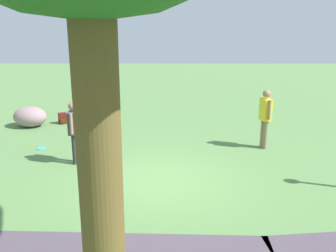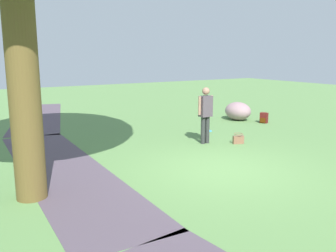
{
  "view_description": "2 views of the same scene",
  "coord_description": "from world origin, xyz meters",
  "px_view_note": "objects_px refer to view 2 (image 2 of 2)",
  "views": [
    {
      "loc": [
        -0.32,
        8.46,
        3.82
      ],
      "look_at": [
        -0.25,
        -0.97,
        1.13
      ],
      "focal_mm": 41.22,
      "sensor_mm": 36.0,
      "label": 1
    },
    {
      "loc": [
        -6.24,
        5.26,
        2.63
      ],
      "look_at": [
        1.53,
        0.46,
        0.83
      ],
      "focal_mm": 38.98,
      "sensor_mm": 36.0,
      "label": 2
    }
  ],
  "objects_px": {
    "backpack_by_boulder": "(264,118)",
    "frisbee_on_grass": "(208,131)",
    "lawn_boulder": "(238,111)",
    "woman_with_handbag": "(205,111)",
    "handbag_on_grass": "(238,139)"
  },
  "relations": [
    {
      "from": "lawn_boulder",
      "to": "woman_with_handbag",
      "type": "bearing_deg",
      "value": 124.81
    },
    {
      "from": "woman_with_handbag",
      "to": "backpack_by_boulder",
      "type": "relative_size",
      "value": 4.2
    },
    {
      "from": "lawn_boulder",
      "to": "frisbee_on_grass",
      "type": "distance_m",
      "value": 2.68
    },
    {
      "from": "woman_with_handbag",
      "to": "frisbee_on_grass",
      "type": "bearing_deg",
      "value": -40.94
    },
    {
      "from": "handbag_on_grass",
      "to": "frisbee_on_grass",
      "type": "xyz_separation_m",
      "value": [
        1.89,
        -0.34,
        -0.13
      ]
    },
    {
      "from": "lawn_boulder",
      "to": "backpack_by_boulder",
      "type": "relative_size",
      "value": 3.3
    },
    {
      "from": "woman_with_handbag",
      "to": "frisbee_on_grass",
      "type": "relative_size",
      "value": 6.31
    },
    {
      "from": "handbag_on_grass",
      "to": "backpack_by_boulder",
      "type": "relative_size",
      "value": 0.88
    },
    {
      "from": "backpack_by_boulder",
      "to": "frisbee_on_grass",
      "type": "height_order",
      "value": "backpack_by_boulder"
    },
    {
      "from": "handbag_on_grass",
      "to": "backpack_by_boulder",
      "type": "height_order",
      "value": "backpack_by_boulder"
    },
    {
      "from": "backpack_by_boulder",
      "to": "frisbee_on_grass",
      "type": "bearing_deg",
      "value": 92.15
    },
    {
      "from": "handbag_on_grass",
      "to": "frisbee_on_grass",
      "type": "relative_size",
      "value": 1.31
    },
    {
      "from": "backpack_by_boulder",
      "to": "frisbee_on_grass",
      "type": "xyz_separation_m",
      "value": [
        -0.11,
        2.81,
        -0.18
      ]
    },
    {
      "from": "lawn_boulder",
      "to": "woman_with_handbag",
      "type": "height_order",
      "value": "woman_with_handbag"
    },
    {
      "from": "woman_with_handbag",
      "to": "handbag_on_grass",
      "type": "relative_size",
      "value": 4.8
    }
  ]
}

